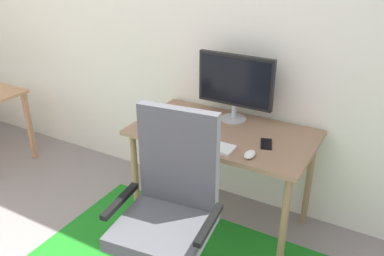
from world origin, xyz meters
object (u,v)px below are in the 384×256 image
Objects in this scene: desk at (223,142)px; cell_phone at (266,144)px; office_chair at (169,228)px; computer_mouse at (250,154)px; keyboard at (201,143)px; coffee_cup at (144,124)px; monitor at (235,83)px.

cell_phone is (0.32, -0.05, 0.09)m from desk.
desk is at bearing 85.19° from office_chair.
computer_mouse is at bearing -40.37° from desk.
keyboard is 4.13× the size of computer_mouse.
desk is 0.77m from office_chair.
coffee_cup reaches higher than desk.
cell_phone is at bearing 60.14° from office_chair.
coffee_cup is 0.81m from cell_phone.
monitor reaches higher than desk.
computer_mouse reaches higher than desk.
keyboard is at bearing -170.62° from cell_phone.
monitor is at bearing 94.63° from desk.
office_chair is at bearing -87.17° from monitor.
cell_phone is (0.36, 0.20, -0.00)m from keyboard.
cell_phone is 0.80m from office_chair.
office_chair reaches higher than computer_mouse.
monitor reaches higher than cell_phone.
computer_mouse is at bearing 0.02° from keyboard.
computer_mouse is 0.75m from coffee_cup.
desk is 0.41m from monitor.
monitor reaches higher than coffee_cup.
desk is 11.72× the size of coffee_cup.
office_chair reaches higher than coffee_cup.
desk is at bearing 151.77° from cell_phone.
desk is 0.39m from computer_mouse.
computer_mouse is (0.29, -0.25, 0.10)m from desk.
monitor is 3.89× the size of cell_phone.
coffee_cup is (-0.42, -0.01, 0.04)m from keyboard.
keyboard reaches higher than cell_phone.
computer_mouse is 0.63m from office_chair.
desk is at bearing 139.63° from computer_mouse.
coffee_cup is at bearing 128.34° from office_chair.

